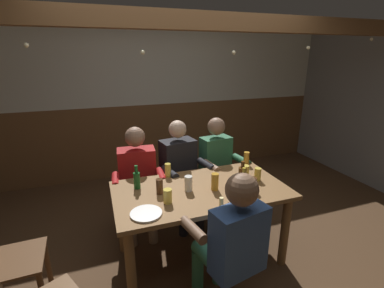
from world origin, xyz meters
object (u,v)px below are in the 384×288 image
person_3 (231,239)px  pint_glass_5 (168,170)px  pint_glass_3 (258,174)px  pint_glass_8 (188,183)px  pint_glass_1 (160,186)px  pint_glass_0 (246,158)px  pint_glass_2 (168,196)px  bottle_1 (243,185)px  pint_glass_4 (215,182)px  dining_table (201,199)px  person_1 (181,169)px  person_0 (138,176)px  bottle_0 (137,179)px  bottle_2 (242,178)px  chair_empty_near_left (0,261)px  pint_glass_7 (245,173)px  plate_0 (146,213)px  pint_glass_6 (252,184)px  table_candle (221,202)px  person_2 (218,164)px

person_3 → pint_glass_5: (-0.20, 1.02, 0.16)m
pint_glass_3 → pint_glass_8: pint_glass_8 is taller
pint_glass_8 → pint_glass_1: bearing=172.8°
pint_glass_0 → pint_glass_2: size_ratio=1.20×
bottle_1 → pint_glass_4: bottle_1 is taller
dining_table → person_1: 0.67m
pint_glass_3 → pint_glass_8: (-0.71, 0.02, 0.01)m
person_3 → bottle_1: 0.52m
person_0 → pint_glass_3: size_ratio=9.64×
bottle_0 → dining_table: bearing=-20.1°
bottle_2 → pint_glass_2: (-0.70, -0.01, -0.05)m
chair_empty_near_left → pint_glass_3: size_ratio=6.99×
person_1 → pint_glass_4: size_ratio=7.81×
dining_table → pint_glass_3: pint_glass_3 is taller
bottle_1 → pint_glass_7: bottle_1 is taller
dining_table → pint_glass_3: (0.59, -0.02, 0.18)m
plate_0 → pint_glass_2: size_ratio=2.02×
bottle_1 → plate_0: bearing=179.1°
pint_glass_2 → pint_glass_8: pint_glass_8 is taller
dining_table → person_1: bearing=89.1°
pint_glass_5 → person_0: bearing=130.9°
person_1 → pint_glass_8: person_1 is taller
person_1 → pint_glass_2: (-0.36, -0.82, 0.14)m
pint_glass_7 → pint_glass_3: bearing=-22.7°
pint_glass_8 → pint_glass_6: bearing=-20.0°
chair_empty_near_left → person_0: bearing=119.9°
table_candle → pint_glass_6: pint_glass_6 is taller
dining_table → person_3: 0.66m
pint_glass_0 → pint_glass_7: size_ratio=0.98×
person_0 → pint_glass_1: (0.10, -0.63, 0.16)m
dining_table → person_0: size_ratio=1.31×
person_1 → chair_empty_near_left: 1.83m
table_candle → pint_glass_1: bearing=137.7°
bottle_0 → pint_glass_8: (0.43, -0.20, -0.02)m
pint_glass_2 → table_candle: bearing=-27.2°
person_1 → pint_glass_8: 0.70m
bottle_1 → pint_glass_3: bottle_1 is taller
chair_empty_near_left → person_3: bearing=67.7°
chair_empty_near_left → pint_glass_1: (1.26, 0.10, 0.36)m
chair_empty_near_left → pint_glass_6: pint_glass_6 is taller
pint_glass_3 → pint_glass_8: 0.71m
person_0 → pint_glass_1: 0.66m
person_0 → pint_glass_4: size_ratio=7.59×
person_1 → pint_glass_1: (-0.39, -0.64, 0.15)m
chair_empty_near_left → pint_glass_8: 1.57m
pint_glass_0 → pint_glass_8: pint_glass_0 is taller
table_candle → person_2: bearing=66.4°
pint_glass_8 → table_candle: bearing=-65.1°
pint_glass_1 → pint_glass_6: bearing=-16.0°
person_3 → pint_glass_5: bearing=90.0°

